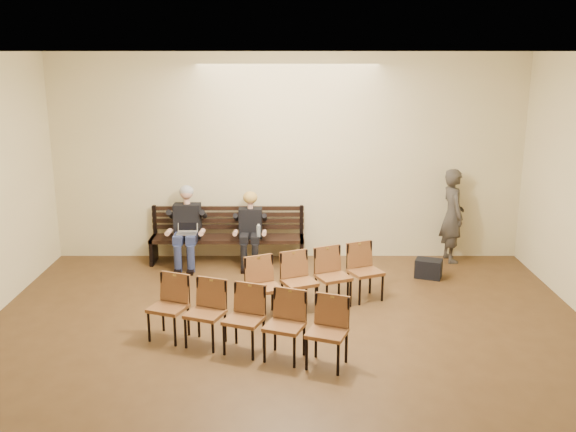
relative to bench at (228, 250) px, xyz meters
name	(u,v)px	position (x,y,z in m)	size (l,w,h in m)	color
ground	(287,410)	(1.02, -4.65, -0.23)	(10.00, 10.00, 0.00)	#54391D
room_walls	(287,148)	(1.02, -3.86, 2.31)	(8.02, 10.01, 3.51)	beige
bench	(228,250)	(0.00, 0.00, 0.00)	(2.60, 0.90, 0.45)	black
seated_man	(187,227)	(-0.66, -0.12, 0.44)	(0.55, 0.76, 1.32)	black
seated_woman	(250,233)	(0.40, -0.12, 0.33)	(0.48, 0.66, 1.11)	black
laptop	(187,235)	(-0.64, -0.29, 0.35)	(0.33, 0.26, 0.24)	silver
water_bottle	(259,237)	(0.55, -0.38, 0.33)	(0.06, 0.06, 0.21)	silver
bag	(428,269)	(3.27, -0.76, -0.08)	(0.40, 0.28, 0.30)	black
passerby	(453,209)	(3.82, 0.10, 0.70)	(0.67, 0.44, 1.84)	#38332E
chair_row_front	(317,280)	(1.43, -2.00, 0.19)	(2.01, 0.45, 0.83)	brown
chair_row_back	(244,320)	(0.50, -3.36, 0.18)	(2.49, 0.44, 0.81)	brown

